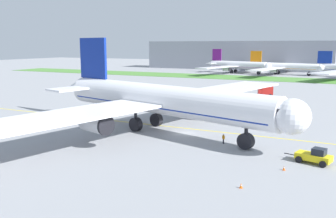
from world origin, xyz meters
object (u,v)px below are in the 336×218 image
ground_crew_wingwalker_port (223,138)px  traffic_cone_port_wing (6,136)px  service_truck_baggage_loader (266,91)px  parked_airliner_far_centre (281,67)px  airliner_foreground (157,100)px  traffic_cone_starboard_wing (241,186)px  pushback_tug (315,156)px  traffic_cone_near_nose (284,168)px  parked_airliner_far_left (237,65)px

ground_crew_wingwalker_port → traffic_cone_port_wing: size_ratio=2.71×
ground_crew_wingwalker_port → service_truck_baggage_loader: bearing=94.3°
service_truck_baggage_loader → parked_airliner_far_centre: 89.20m
airliner_foreground → traffic_cone_port_wing: 26.71m
airliner_foreground → traffic_cone_starboard_wing: size_ratio=150.25×
pushback_tug → ground_crew_wingwalker_port: size_ratio=4.03×
traffic_cone_port_wing → parked_airliner_far_centre: (21.38, 159.01, 3.90)m
pushback_tug → traffic_cone_near_nose: (-3.25, -4.51, -0.72)m
traffic_cone_near_nose → traffic_cone_starboard_wing: bearing=-113.0°
traffic_cone_near_nose → parked_airliner_far_left: size_ratio=0.01×
pushback_tug → ground_crew_wingwalker_port: (-13.85, 4.18, -0.04)m
traffic_cone_starboard_wing → parked_airliner_far_centre: 164.73m
traffic_cone_starboard_wing → parked_airliner_far_centre: size_ratio=0.01×
service_truck_baggage_loader → parked_airliner_far_left: bearing=110.5°
pushback_tug → parked_airliner_far_centre: bearing=100.2°
pushback_tug → parked_airliner_far_left: 157.05m
traffic_cone_near_nose → traffic_cone_starboard_wing: 8.77m
ground_crew_wingwalker_port → traffic_cone_near_nose: (10.60, -8.70, -0.67)m
traffic_cone_near_nose → parked_airliner_far_left: (-47.33, 153.15, 4.24)m
pushback_tug → traffic_cone_near_nose: bearing=-125.7°
traffic_cone_starboard_wing → pushback_tug: bearing=62.0°
traffic_cone_starboard_wing → service_truck_baggage_loader: size_ratio=0.12×
pushback_tug → parked_airliner_far_left: parked_airliner_far_left is taller
airliner_foreground → pushback_tug: (27.48, -7.49, -4.80)m
traffic_cone_port_wing → parked_airliner_far_left: bearing=90.8°
pushback_tug → parked_airliner_far_left: (-50.58, 148.64, 3.52)m
pushback_tug → service_truck_baggage_loader: bearing=106.4°
traffic_cone_starboard_wing → parked_airliner_far_centre: (-20.35, 163.43, 3.90)m
airliner_foreground → parked_airliner_far_centre: (0.46, 143.35, -1.62)m
pushback_tug → traffic_cone_port_wing: pushback_tug is taller
pushback_tug → traffic_cone_starboard_wing: pushback_tug is taller
traffic_cone_starboard_wing → service_truck_baggage_loader: bearing=98.8°
traffic_cone_near_nose → traffic_cone_port_wing: same height
traffic_cone_starboard_wing → parked_airliner_far_centre: parked_airliner_far_centre is taller
traffic_cone_starboard_wing → service_truck_baggage_loader: 75.60m
traffic_cone_port_wing → service_truck_baggage_loader: size_ratio=0.12×
ground_crew_wingwalker_port → traffic_cone_port_wing: bearing=-160.3°
pushback_tug → ground_crew_wingwalker_port: bearing=163.2°
ground_crew_wingwalker_port → parked_airliner_far_centre: (-13.17, 146.66, 3.23)m
traffic_cone_port_wing → parked_airliner_far_centre: 160.49m
ground_crew_wingwalker_port → traffic_cone_starboard_wing: ground_crew_wingwalker_port is taller
service_truck_baggage_loader → parked_airliner_far_left: (-32.36, 86.52, 2.86)m
traffic_cone_near_nose → traffic_cone_starboard_wing: (-3.43, -8.07, 0.00)m
service_truck_baggage_loader → traffic_cone_starboard_wing: bearing=-81.2°
airliner_foreground → service_truck_baggage_loader: bearing=80.4°
airliner_foreground → parked_airliner_far_centre: bearing=89.8°
ground_crew_wingwalker_port → traffic_cone_near_nose: bearing=-39.4°
traffic_cone_port_wing → traffic_cone_starboard_wing: same height
traffic_cone_starboard_wing → traffic_cone_port_wing: bearing=174.0°
traffic_cone_near_nose → traffic_cone_port_wing: (-45.15, -3.65, 0.00)m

